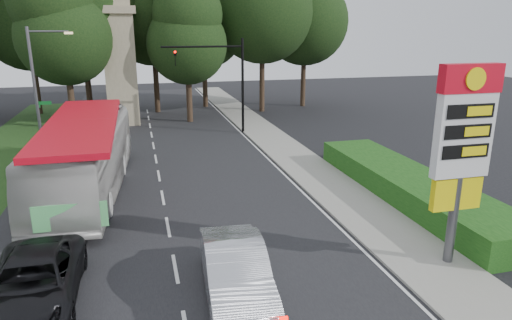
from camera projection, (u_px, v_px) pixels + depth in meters
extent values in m
cube|color=black|center=(162.00, 191.00, 22.94)|extent=(14.00, 80.00, 0.02)
cube|color=gray|center=(319.00, 177.00, 24.99)|extent=(3.00, 80.00, 0.12)
cube|color=#154412|center=(410.00, 186.00, 21.85)|extent=(3.00, 14.00, 1.20)
cylinder|color=#59595E|center=(452.00, 221.00, 15.44)|extent=(0.32, 0.32, 3.20)
cube|color=yellow|center=(456.00, 193.00, 15.16)|extent=(1.80, 0.25, 1.10)
cube|color=silver|center=(464.00, 135.00, 14.60)|extent=(2.00, 0.35, 2.80)
cube|color=red|center=(471.00, 78.00, 14.10)|extent=(2.10, 0.40, 0.90)
cylinder|color=yellow|center=(476.00, 79.00, 13.90)|extent=(0.70, 0.05, 0.70)
cube|color=black|center=(471.00, 111.00, 14.20)|extent=(1.70, 0.04, 0.45)
cube|color=black|center=(468.00, 132.00, 14.38)|extent=(1.70, 0.04, 0.45)
cube|color=black|center=(466.00, 151.00, 14.56)|extent=(1.70, 0.04, 0.45)
cylinder|color=black|center=(243.00, 87.00, 34.80)|extent=(0.20, 0.20, 7.20)
cylinder|color=black|center=(202.00, 47.00, 33.24)|extent=(6.00, 0.14, 0.14)
imported|color=black|center=(175.00, 50.00, 32.82)|extent=(0.18, 0.22, 1.10)
sphere|color=#FF0C05|center=(175.00, 52.00, 32.71)|extent=(0.18, 0.18, 0.18)
cylinder|color=#59595E|center=(35.00, 91.00, 29.39)|extent=(0.20, 0.20, 8.00)
cylinder|color=#59595E|center=(48.00, 31.00, 28.65)|extent=(2.40, 0.12, 0.12)
cube|color=#FFE599|center=(69.00, 33.00, 28.97)|extent=(0.50, 0.22, 0.14)
cube|color=#0C591E|center=(44.00, 103.00, 29.72)|extent=(0.85, 0.04, 0.22)
cube|color=#0C591E|center=(39.00, 107.00, 30.11)|extent=(0.04, 0.85, 0.22)
cube|color=gray|center=(121.00, 71.00, 37.94)|extent=(2.50, 2.50, 9.00)
cube|color=gray|center=(116.00, 10.00, 36.61)|extent=(3.00, 3.00, 0.60)
cube|color=gray|center=(116.00, 3.00, 36.47)|extent=(2.20, 2.20, 0.50)
cylinder|color=#2D2116|center=(36.00, 85.00, 43.01)|extent=(0.50, 0.50, 5.40)
sphere|color=black|center=(28.00, 24.00, 41.47)|extent=(8.40, 8.40, 8.40)
cylinder|color=#2D2116|center=(88.00, 83.00, 40.36)|extent=(0.50, 0.50, 6.48)
sphere|color=black|center=(80.00, 4.00, 38.51)|extent=(10.08, 10.08, 10.08)
cylinder|color=#2D2116|center=(156.00, 82.00, 43.74)|extent=(0.50, 0.50, 5.94)
sphere|color=black|center=(152.00, 15.00, 42.05)|extent=(9.24, 9.24, 9.24)
cylinder|color=#2D2116|center=(205.00, 82.00, 46.91)|extent=(0.50, 0.50, 5.22)
sphere|color=black|center=(203.00, 27.00, 45.42)|extent=(8.12, 8.12, 8.12)
cylinder|color=#2D2116|center=(262.00, 80.00, 44.28)|extent=(0.50, 0.50, 6.12)
sphere|color=black|center=(262.00, 12.00, 42.53)|extent=(9.52, 9.52, 9.52)
cylinder|color=#2D2116|center=(303.00, 79.00, 47.43)|extent=(0.50, 0.50, 5.58)
sphere|color=black|center=(305.00, 22.00, 45.83)|extent=(8.68, 8.68, 8.68)
cylinder|color=#2D2116|center=(71.00, 100.00, 36.65)|extent=(0.50, 0.50, 4.68)
sphere|color=black|center=(65.00, 38.00, 35.31)|extent=(7.28, 7.28, 7.28)
sphere|color=black|center=(60.00, 3.00, 34.59)|extent=(6.24, 6.24, 6.24)
cylinder|color=#2D2116|center=(189.00, 97.00, 39.46)|extent=(0.50, 0.50, 4.32)
sphere|color=black|center=(187.00, 44.00, 38.23)|extent=(6.72, 6.72, 6.72)
sphere|color=black|center=(186.00, 14.00, 37.56)|extent=(5.76, 5.76, 5.76)
imported|color=beige|center=(86.00, 157.00, 22.35)|extent=(4.08, 13.29, 3.65)
imported|color=#B4B6BC|center=(236.00, 272.00, 13.65)|extent=(2.18, 5.34, 1.72)
imported|color=black|center=(33.00, 283.00, 13.25)|extent=(2.52, 5.46, 1.52)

